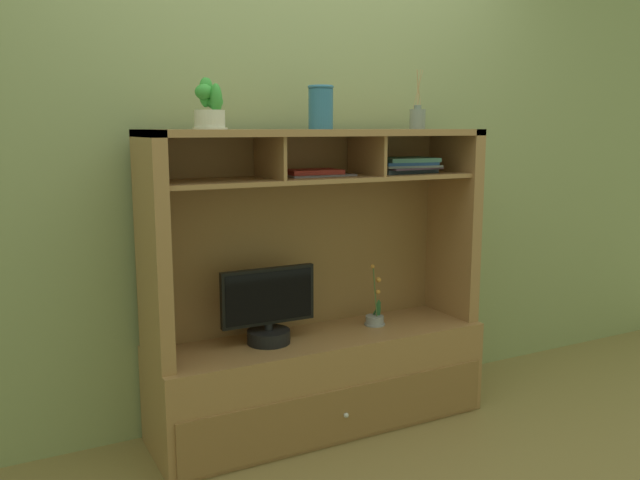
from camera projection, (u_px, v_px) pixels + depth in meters
floor_plane at (320, 425)px, 3.18m from camera, size 6.00×6.00×0.02m
back_wall at (295, 131)px, 3.18m from camera, size 6.00×0.02×2.80m
media_console at (319, 341)px, 3.12m from camera, size 1.61×0.50×1.41m
tv_monitor at (268, 312)px, 2.95m from camera, size 0.45×0.20×0.35m
potted_orchid at (375, 317)px, 3.25m from camera, size 0.10×0.10×0.31m
magazine_stack_left at (405, 165)px, 3.19m from camera, size 0.32×0.26×0.08m
magazine_stack_centre at (314, 173)px, 3.01m from camera, size 0.32×0.20×0.03m
diffuser_bottle at (418, 118)px, 3.16m from camera, size 0.08×0.08×0.28m
potted_succulent at (210, 108)px, 2.66m from camera, size 0.14×0.14×0.21m
ceramic_vase at (321, 107)px, 2.92m from camera, size 0.12×0.12×0.19m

